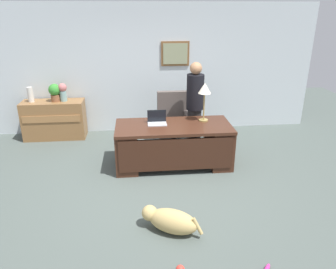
{
  "coord_description": "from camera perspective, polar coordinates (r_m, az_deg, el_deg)",
  "views": [
    {
      "loc": [
        -0.35,
        -4.36,
        2.62
      ],
      "look_at": [
        0.11,
        0.3,
        0.75
      ],
      "focal_mm": 34.62,
      "sensor_mm": 36.0,
      "label": 1
    }
  ],
  "objects": [
    {
      "name": "potted_plant",
      "position": [
        7.01,
        -19.32,
        7.11
      ],
      "size": [
        0.24,
        0.24,
        0.36
      ],
      "color": "brown",
      "rests_on": "credenza"
    },
    {
      "name": "credenza",
      "position": [
        7.19,
        -19.35,
        2.49
      ],
      "size": [
        1.25,
        0.5,
        0.79
      ],
      "color": "olive",
      "rests_on": "ground_plane"
    },
    {
      "name": "person_standing",
      "position": [
        6.12,
        4.73,
        5.07
      ],
      "size": [
        0.32,
        0.32,
        1.68
      ],
      "color": "#262323",
      "rests_on": "ground_plane"
    },
    {
      "name": "armchair",
      "position": [
        6.4,
        0.92,
        2.2
      ],
      "size": [
        0.6,
        0.59,
        1.06
      ],
      "color": "#564C47",
      "rests_on": "ground_plane"
    },
    {
      "name": "back_wall",
      "position": [
        7.09,
        -2.74,
        11.43
      ],
      "size": [
        7.0,
        0.16,
        2.7
      ],
      "color": "silver",
      "rests_on": "ground_plane"
    },
    {
      "name": "desk_lamp",
      "position": [
        5.57,
        6.47,
        7.66
      ],
      "size": [
        0.22,
        0.22,
        0.67
      ],
      "color": "#9E8447",
      "rests_on": "desk"
    },
    {
      "name": "desk",
      "position": [
        5.58,
        0.99,
        -1.64
      ],
      "size": [
        1.96,
        0.88,
        0.74
      ],
      "color": "#422316",
      "rests_on": "ground_plane"
    },
    {
      "name": "vase_empty",
      "position": [
        7.15,
        -23.06,
        6.49
      ],
      "size": [
        0.12,
        0.12,
        0.3
      ],
      "primitive_type": "cylinder",
      "color": "silver",
      "rests_on": "credenza"
    },
    {
      "name": "vase_with_flowers",
      "position": [
        6.97,
        -18.03,
        7.24
      ],
      "size": [
        0.17,
        0.17,
        0.37
      ],
      "color": "#81A9A6",
      "rests_on": "credenza"
    },
    {
      "name": "ground_plane",
      "position": [
        5.1,
        -0.89,
        -9.15
      ],
      "size": [
        12.0,
        12.0,
        0.0
      ],
      "primitive_type": "plane",
      "color": "#4C5651"
    },
    {
      "name": "laptop",
      "position": [
        5.54,
        -1.96,
        2.49
      ],
      "size": [
        0.32,
        0.22,
        0.22
      ],
      "color": "#B2B5BA",
      "rests_on": "desk"
    },
    {
      "name": "dog_lying",
      "position": [
        4.13,
        0.38,
        -14.88
      ],
      "size": [
        0.73,
        0.56,
        0.3
      ],
      "color": "tan",
      "rests_on": "ground_plane"
    },
    {
      "name": "dog_toy_ball",
      "position": [
        3.68,
        2.17,
        -22.66
      ],
      "size": [
        0.1,
        0.1,
        0.1
      ],
      "primitive_type": "sphere",
      "color": "#E53F33",
      "rests_on": "ground_plane"
    }
  ]
}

